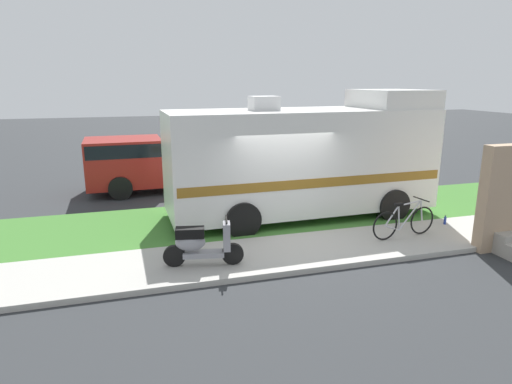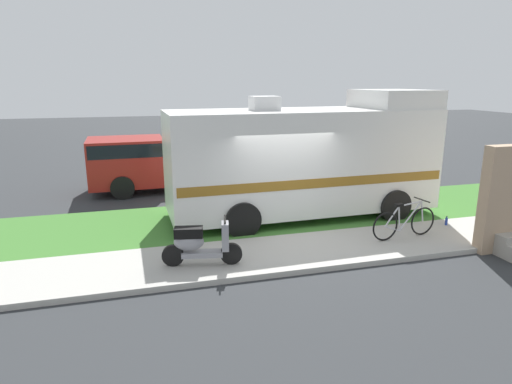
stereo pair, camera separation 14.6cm
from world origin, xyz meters
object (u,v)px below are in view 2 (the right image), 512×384
bottle_green (446,221)px  scooter (199,243)px  motorhome_rv (306,159)px  pickup_truck_near (154,162)px  bicycle (404,222)px

bottle_green → scooter: bearing=-172.9°
bottle_green → motorhome_rv: bearing=147.3°
motorhome_rv → pickup_truck_near: 5.87m
motorhome_rv → pickup_truck_near: (-3.89, 4.35, -0.68)m
bicycle → pickup_truck_near: bearing=128.1°
bicycle → bottle_green: (1.61, 0.52, -0.29)m
motorhome_rv → scooter: bearing=-140.4°
motorhome_rv → bicycle: 3.15m
motorhome_rv → bicycle: motorhome_rv is taller
scooter → pickup_truck_near: (-0.50, 7.16, 0.40)m
motorhome_rv → pickup_truck_near: size_ratio=1.33×
motorhome_rv → bicycle: bearing=-59.2°
scooter → bicycle: bearing=3.4°
pickup_truck_near → motorhome_rv: bearing=-48.2°
scooter → bottle_green: 6.56m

